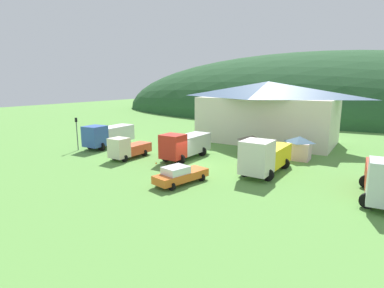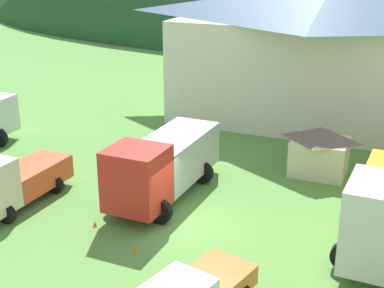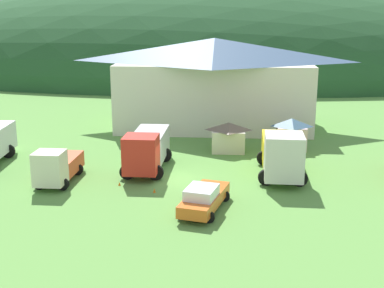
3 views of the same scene
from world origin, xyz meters
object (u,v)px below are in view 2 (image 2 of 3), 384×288
traffic_cone_mid_row (136,254)px  depot_building (329,51)px  crane_truck_red (162,164)px  light_truck_cream (11,181)px  traffic_cone_near_pickup (95,226)px  play_shed_cream (320,150)px

traffic_cone_mid_row → depot_building: bearing=80.7°
crane_truck_red → light_truck_cream: bearing=-57.4°
crane_truck_red → traffic_cone_mid_row: 5.32m
traffic_cone_near_pickup → crane_truck_red: bearing=69.8°
depot_building → traffic_cone_mid_row: (-3.30, -20.25, -4.63)m
traffic_cone_mid_row → play_shed_cream: bearing=65.4°
play_shed_cream → crane_truck_red: (-6.10, -5.72, 0.40)m
play_shed_cream → traffic_cone_mid_row: bearing=-114.6°
crane_truck_red → play_shed_cream: bearing=134.0°
depot_building → traffic_cone_near_pickup: depot_building is taller
traffic_cone_mid_row → traffic_cone_near_pickup: bearing=155.1°
depot_building → light_truck_cream: depot_building is taller
depot_building → crane_truck_red: size_ratio=2.70×
play_shed_cream → depot_building: bearing=99.1°
crane_truck_red → traffic_cone_mid_row: crane_truck_red is taller
light_truck_cream → traffic_cone_near_pickup: bearing=89.4°
play_shed_cream → light_truck_cream: 15.05m
depot_building → traffic_cone_near_pickup: (-5.91, -19.04, -4.63)m
light_truck_cream → traffic_cone_near_pickup: light_truck_cream is taller
depot_building → traffic_cone_mid_row: depot_building is taller
traffic_cone_near_pickup → traffic_cone_mid_row: traffic_cone_mid_row is taller
play_shed_cream → traffic_cone_near_pickup: size_ratio=5.90×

